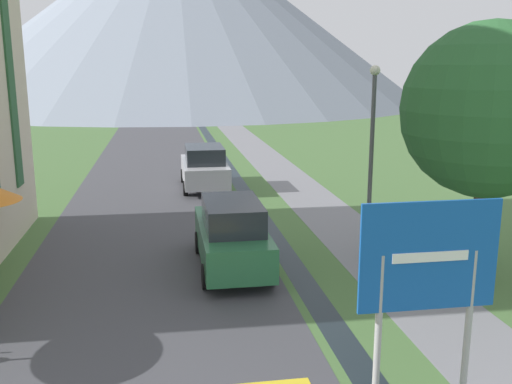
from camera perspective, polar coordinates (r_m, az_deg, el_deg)
ground_plane at (r=23.95m, az=-4.16°, el=0.17°), size 160.00×160.00×0.00m
road at (r=33.70m, az=-9.95°, el=3.65°), size 6.40×60.00×0.01m
footpath at (r=34.17m, az=0.35°, el=3.96°), size 2.20×60.00×0.01m
drainage_channel at (r=33.85m, az=-3.67°, el=3.85°), size 0.60×60.00×0.00m
mountain_distant at (r=81.77m, az=-7.92°, el=17.49°), size 66.12×66.12×24.49m
road_sign at (r=8.30m, az=16.81°, el=-8.23°), size 2.00×0.11×3.37m
parked_car_near at (r=14.62m, az=-2.43°, el=-4.26°), size 1.73×4.28×1.82m
parked_car_far at (r=24.24m, az=-5.18°, el=2.50°), size 1.92×4.29×1.82m
streetlamp at (r=15.99m, az=11.51°, el=4.82°), size 0.28×0.28×5.14m
tree_by_path at (r=14.54m, az=22.30°, el=7.54°), size 4.14×4.14×6.18m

